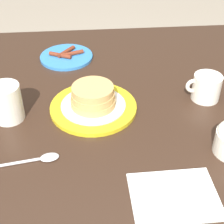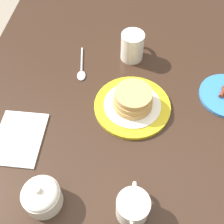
% 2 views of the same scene
% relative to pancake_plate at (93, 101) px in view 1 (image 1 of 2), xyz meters
% --- Properties ---
extents(dining_table, '(1.58, 1.08, 0.76)m').
position_rel_pancake_plate_xyz_m(dining_table, '(-0.05, 0.00, -0.12)').
color(dining_table, '#332116').
rests_on(dining_table, ground_plane).
extents(pancake_plate, '(0.24, 0.24, 0.07)m').
position_rel_pancake_plate_xyz_m(pancake_plate, '(0.00, 0.00, 0.00)').
color(pancake_plate, gold).
rests_on(pancake_plate, dining_table).
extents(side_plate_bacon, '(0.18, 0.18, 0.02)m').
position_rel_pancake_plate_xyz_m(side_plate_bacon, '(0.08, -0.30, -0.02)').
color(side_plate_bacon, '#337AC6').
rests_on(side_plate_bacon, dining_table).
extents(coffee_mug, '(0.12, 0.08, 0.10)m').
position_rel_pancake_plate_xyz_m(coffee_mug, '(0.23, 0.03, 0.03)').
color(coffee_mug, silver).
rests_on(coffee_mug, dining_table).
extents(creamer_pitcher, '(0.12, 0.08, 0.09)m').
position_rel_pancake_plate_xyz_m(creamer_pitcher, '(-0.33, -0.02, 0.01)').
color(creamer_pitcher, silver).
rests_on(creamer_pitcher, dining_table).
extents(napkin, '(0.19, 0.14, 0.01)m').
position_rel_pancake_plate_xyz_m(napkin, '(-0.16, 0.33, -0.02)').
color(napkin, white).
rests_on(napkin, dining_table).
extents(spoon, '(0.16, 0.04, 0.01)m').
position_rel_pancake_plate_xyz_m(spoon, '(0.14, 0.19, -0.02)').
color(spoon, silver).
rests_on(spoon, dining_table).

